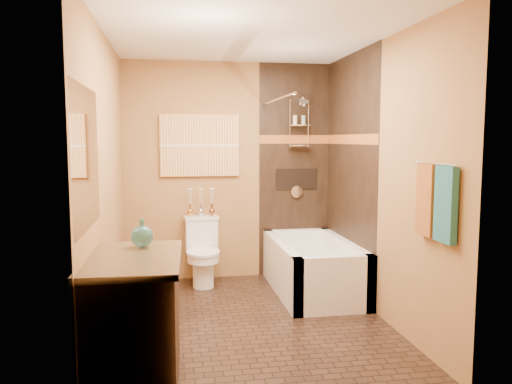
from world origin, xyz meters
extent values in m
plane|color=black|center=(0.00, 0.00, 0.00)|extent=(3.00, 3.00, 0.00)
cube|color=#A77240|center=(-1.20, 0.00, 1.25)|extent=(0.02, 3.00, 2.50)
cube|color=#A77240|center=(1.20, 0.00, 1.25)|extent=(0.02, 3.00, 2.50)
cube|color=#A77240|center=(0.00, 1.50, 1.25)|extent=(2.40, 0.02, 2.50)
cube|color=#A77240|center=(0.00, -1.50, 1.25)|extent=(2.40, 0.02, 2.50)
plane|color=silver|center=(0.00, 0.00, 2.50)|extent=(3.00, 3.00, 0.00)
cube|color=black|center=(0.78, 1.49, 1.25)|extent=(0.85, 0.01, 2.50)
cube|color=black|center=(1.19, 0.75, 1.25)|extent=(0.01, 1.50, 2.50)
cube|color=#9B451C|center=(0.78, 1.48, 1.62)|extent=(0.85, 0.01, 0.10)
cube|color=#9B451C|center=(1.18, 0.75, 1.62)|extent=(0.01, 1.50, 0.10)
cube|color=black|center=(0.80, 1.48, 1.15)|extent=(0.50, 0.01, 0.25)
cylinder|color=silver|center=(0.80, 1.35, 2.08)|extent=(0.02, 0.26, 0.02)
cylinder|color=silver|center=(0.80, 1.20, 2.03)|extent=(0.11, 0.11, 0.09)
cylinder|color=silver|center=(0.80, 1.47, 1.00)|extent=(0.14, 0.02, 0.14)
cylinder|color=silver|center=(0.40, 0.75, 2.02)|extent=(0.03, 1.55, 0.03)
cylinder|color=silver|center=(1.15, -1.05, 1.45)|extent=(0.02, 0.55, 0.02)
cube|color=#1E5C64|center=(1.16, -1.18, 1.18)|extent=(0.05, 0.22, 0.52)
cube|color=brown|center=(1.16, -0.92, 1.18)|extent=(0.05, 0.22, 0.52)
cube|color=#C9762F|center=(-0.34, 1.48, 1.55)|extent=(0.90, 0.04, 0.70)
cube|color=white|center=(-1.19, -1.00, 1.50)|extent=(0.01, 1.00, 0.90)
cube|color=white|center=(0.80, 0.05, 0.28)|extent=(0.80, 0.10, 0.55)
cube|color=white|center=(0.80, 1.45, 0.28)|extent=(0.80, 0.10, 0.55)
cube|color=white|center=(0.45, 0.75, 0.28)|extent=(0.10, 1.50, 0.55)
cube|color=white|center=(1.15, 0.75, 0.28)|extent=(0.10, 1.50, 0.55)
cube|color=white|center=(0.80, 0.75, 0.17)|extent=(0.64, 1.34, 0.35)
cube|color=white|center=(-0.34, 1.39, 0.53)|extent=(0.37, 0.20, 0.36)
cube|color=white|center=(-0.34, 1.39, 0.73)|extent=(0.40, 0.22, 0.04)
cylinder|color=white|center=(-0.34, 1.11, 0.18)|extent=(0.23, 0.23, 0.36)
cylinder|color=white|center=(-0.34, 1.11, 0.34)|extent=(0.35, 0.35, 0.09)
cylinder|color=white|center=(-0.34, 1.11, 0.39)|extent=(0.37, 0.37, 0.03)
cube|color=black|center=(-0.92, -1.00, 0.41)|extent=(0.60, 0.95, 0.82)
cube|color=black|center=(-0.91, -1.00, 0.84)|extent=(0.63, 1.00, 0.04)
camera|label=1|loc=(-0.66, -4.26, 1.62)|focal=35.00mm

